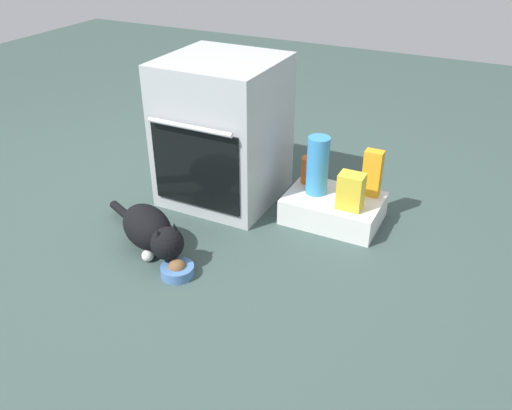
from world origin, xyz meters
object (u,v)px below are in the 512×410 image
Objects in this scene: oven at (223,131)px; pantry_cabinet at (333,208)px; cat at (151,230)px; sauce_jar at (309,170)px; food_bowl at (177,270)px; water_bottle at (318,166)px; snack_bag at (351,191)px; juice_carton at (372,173)px.

oven is 0.70m from pantry_cabinet.
oven is at bearing 113.12° from cat.
cat is at bearing -135.79° from pantry_cabinet.
sauce_jar is (-0.18, 0.09, 0.14)m from pantry_cabinet.
pantry_cabinet reaches higher than food_bowl.
oven is at bearing -178.62° from pantry_cabinet.
pantry_cabinet is 1.58× the size of water_bottle.
juice_carton reaches higher than snack_bag.
oven is 0.74m from snack_bag.
sauce_jar is (-0.28, 0.16, -0.02)m from snack_bag.
sauce_jar is at bearing -178.04° from juice_carton.
snack_bag reaches higher than pantry_cabinet.
food_bowl is 0.49× the size of water_bottle.
oven is 0.49m from sauce_jar.
food_bowl is 0.61× the size of juice_carton.
water_bottle reaches higher than food_bowl.
snack_bag is at bearing -20.71° from water_bottle.
cat is 0.88m from sauce_jar.
juice_carton is (0.61, 0.85, 0.22)m from food_bowl.
pantry_cabinet is at bearing 58.68° from food_bowl.
snack_bag is 0.32m from sauce_jar.
snack_bag is 1.29× the size of sauce_jar.
oven is 4.21× the size of snack_bag.
cat reaches higher than food_bowl.
cat is 0.87m from water_bottle.
cat is (-0.21, 0.10, 0.09)m from food_bowl.
juice_carton is (0.78, 0.12, -0.12)m from oven.
oven reaches higher than snack_bag.
water_bottle reaches higher than pantry_cabinet.
juice_carton reaches higher than food_bowl.
sauce_jar is (0.28, 0.84, 0.17)m from food_bowl.
water_bottle is (-0.10, 0.01, 0.22)m from pantry_cabinet.
snack_bag is at bearing -4.39° from oven.
snack_bag is at bearing -30.27° from sauce_jar.
water_bottle is at bearing 2.20° from oven.
oven is 3.15× the size of juice_carton.
oven is 5.14× the size of food_bowl.
cat is at bearing -143.08° from snack_bag.
pantry_cabinet is 0.20m from snack_bag.
snack_bag is at bearing -106.91° from juice_carton.
juice_carton is 0.27m from water_bottle.
juice_carton is at bearing 21.11° from water_bottle.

